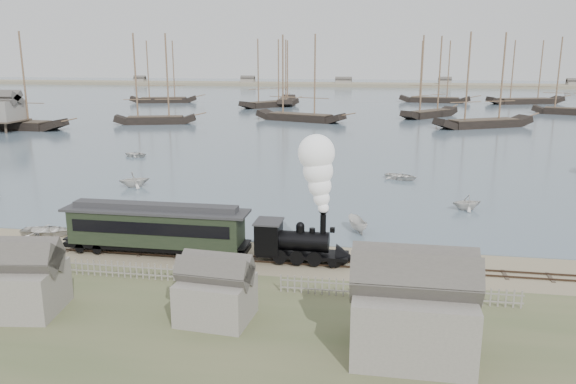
# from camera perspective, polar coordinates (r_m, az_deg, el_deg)

# --- Properties ---
(ground) EXTENTS (600.00, 600.00, 0.00)m
(ground) POSITION_cam_1_polar(r_m,az_deg,el_deg) (44.99, -5.29, -5.84)
(ground) COLOR tan
(ground) RESTS_ON ground
(harbor_water) EXTENTS (600.00, 336.00, 0.06)m
(harbor_water) POSITION_cam_1_polar(r_m,az_deg,el_deg) (211.75, 6.76, 9.50)
(harbor_water) COLOR #4E6070
(harbor_water) RESTS_ON ground
(rail_track) EXTENTS (120.00, 1.80, 0.16)m
(rail_track) POSITION_cam_1_polar(r_m,az_deg,el_deg) (43.16, -5.97, -6.66)
(rail_track) COLOR #3E2D21
(rail_track) RESTS_ON ground
(picket_fence_west) EXTENTS (19.00, 0.10, 1.20)m
(picket_fence_west) POSITION_cam_1_polar(r_m,az_deg,el_deg) (41.08, -16.75, -8.32)
(picket_fence_west) COLOR gray
(picket_fence_west) RESTS_ON ground
(picket_fence_east) EXTENTS (15.00, 0.10, 1.20)m
(picket_fence_east) POSITION_cam_1_polar(r_m,az_deg,el_deg) (36.64, 11.10, -10.73)
(picket_fence_east) COLOR gray
(picket_fence_east) RESTS_ON ground
(shed_left) EXTENTS (5.00, 4.00, 4.10)m
(shed_left) POSITION_cam_1_polar(r_m,az_deg,el_deg) (38.11, -25.61, -10.89)
(shed_left) COLOR gray
(shed_left) RESTS_ON ground
(shed_mid) EXTENTS (4.00, 3.50, 3.60)m
(shed_mid) POSITION_cam_1_polar(r_m,az_deg,el_deg) (33.83, -7.28, -12.72)
(shed_mid) COLOR gray
(shed_mid) RESTS_ON ground
(shed_right) EXTENTS (6.00, 5.00, 5.10)m
(shed_right) POSITION_cam_1_polar(r_m,az_deg,el_deg) (30.85, 12.30, -15.70)
(shed_right) COLOR gray
(shed_right) RESTS_ON ground
(far_spit) EXTENTS (500.00, 20.00, 1.80)m
(far_spit) POSITION_cam_1_polar(r_m,az_deg,el_deg) (291.52, 7.64, 10.57)
(far_spit) COLOR tan
(far_spit) RESTS_ON ground
(locomotive) EXTENTS (7.40, 2.76, 9.22)m
(locomotive) POSITION_cam_1_polar(r_m,az_deg,el_deg) (40.65, 2.59, -1.64)
(locomotive) COLOR black
(locomotive) RESTS_ON ground
(passenger_coach) EXTENTS (14.45, 2.79, 3.51)m
(passenger_coach) POSITION_cam_1_polar(r_m,az_deg,el_deg) (44.33, -13.25, -3.45)
(passenger_coach) COLOR black
(passenger_coach) RESTS_ON ground
(beached_dinghy) EXTENTS (3.57, 4.62, 0.88)m
(beached_dinghy) POSITION_cam_1_polar(r_m,az_deg,el_deg) (52.31, -23.29, -3.62)
(beached_dinghy) COLOR silver
(beached_dinghy) RESTS_ON ground
(rowboat_1) EXTENTS (4.34, 4.49, 1.82)m
(rowboat_1) POSITION_cam_1_polar(r_m,az_deg,el_deg) (67.85, -15.35, 1.24)
(rowboat_1) COLOR silver
(rowboat_1) RESTS_ON harbor_water
(rowboat_2) EXTENTS (3.38, 2.31, 1.22)m
(rowboat_2) POSITION_cam_1_polar(r_m,az_deg,el_deg) (49.30, 7.04, -3.32)
(rowboat_2) COLOR silver
(rowboat_2) RESTS_ON harbor_water
(rowboat_3) EXTENTS (4.29, 4.88, 0.84)m
(rowboat_3) POSITION_cam_1_polar(r_m,az_deg,el_deg) (70.97, 11.42, 1.59)
(rowboat_3) COLOR silver
(rowboat_3) RESTS_ON harbor_water
(rowboat_4) EXTENTS (3.41, 3.67, 1.57)m
(rowboat_4) POSITION_cam_1_polar(r_m,az_deg,el_deg) (58.53, 17.70, -0.97)
(rowboat_4) COLOR silver
(rowboat_4) RESTS_ON harbor_water
(rowboat_6) EXTENTS (3.50, 4.24, 0.76)m
(rowboat_6) POSITION_cam_1_polar(r_m,az_deg,el_deg) (88.83, -15.35, 3.74)
(rowboat_6) COLOR silver
(rowboat_6) RESTS_ON harbor_water
(rowboat_7) EXTENTS (4.08, 3.96, 1.64)m
(rowboat_7) POSITION_cam_1_polar(r_m,az_deg,el_deg) (89.54, 3.77, 4.56)
(rowboat_7) COLOR silver
(rowboat_7) RESTS_ON harbor_water
(schooner_0) EXTENTS (24.76, 7.24, 20.00)m
(schooner_0) POSITION_cam_1_polar(r_m,az_deg,el_deg) (131.47, -26.70, 10.08)
(schooner_0) COLOR black
(schooner_0) RESTS_ON harbor_water
(schooner_1) EXTENTS (18.30, 9.11, 20.00)m
(schooner_1) POSITION_cam_1_polar(r_m,az_deg,el_deg) (130.38, -13.54, 11.11)
(schooner_1) COLOR black
(schooner_1) RESTS_ON harbor_water
(schooner_2) EXTENTS (22.50, 12.49, 20.00)m
(schooner_2) POSITION_cam_1_polar(r_m,az_deg,el_deg) (132.85, 1.25, 11.52)
(schooner_2) COLOR black
(schooner_2) RESTS_ON harbor_water
(schooner_3) EXTENTS (15.59, 17.62, 20.00)m
(schooner_3) POSITION_cam_1_polar(r_m,az_deg,el_deg) (145.55, 14.39, 11.29)
(schooner_3) COLOR black
(schooner_3) RESTS_ON harbor_water
(schooner_4) EXTENTS (22.41, 15.35, 20.00)m
(schooner_4) POSITION_cam_1_polar(r_m,az_deg,el_deg) (127.75, 19.55, 10.67)
(schooner_4) COLOR black
(schooner_4) RESTS_ON harbor_water
(schooner_5) EXTENTS (19.45, 10.66, 20.00)m
(schooner_5) POSITION_cam_1_polar(r_m,az_deg,el_deg) (165.21, 27.19, 10.47)
(schooner_5) COLOR black
(schooner_5) RESTS_ON harbor_water
(schooner_6) EXTENTS (21.82, 10.79, 20.00)m
(schooner_6) POSITION_cam_1_polar(r_m,az_deg,el_deg) (191.01, -12.67, 11.84)
(schooner_6) COLOR black
(schooner_6) RESTS_ON harbor_water
(schooner_7) EXTENTS (8.06, 23.95, 20.00)m
(schooner_7) POSITION_cam_1_polar(r_m,az_deg,el_deg) (180.52, -0.13, 12.08)
(schooner_7) COLOR black
(schooner_7) RESTS_ON harbor_water
(schooner_8) EXTENTS (23.20, 8.17, 20.00)m
(schooner_8) POSITION_cam_1_polar(r_m,az_deg,el_deg) (193.51, 14.81, 11.74)
(schooner_8) COLOR black
(schooner_8) RESTS_ON harbor_water
(schooner_9) EXTENTS (25.57, 13.65, 20.00)m
(schooner_9) POSITION_cam_1_polar(r_m,az_deg,el_deg) (197.58, 23.20, 11.14)
(schooner_9) COLOR black
(schooner_9) RESTS_ON harbor_water
(schooner_10) EXTENTS (16.41, 19.31, 20.00)m
(schooner_10) POSITION_cam_1_polar(r_m,az_deg,el_deg) (170.21, -1.89, 11.98)
(schooner_10) COLOR black
(schooner_10) RESTS_ON harbor_water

